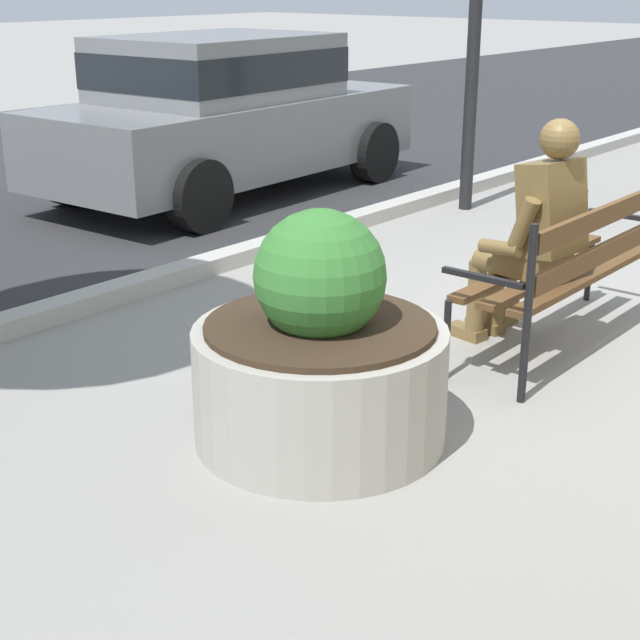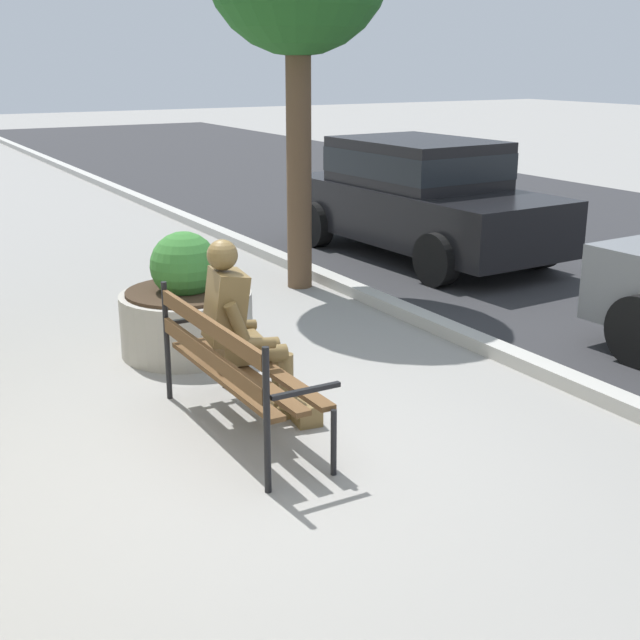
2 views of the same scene
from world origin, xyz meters
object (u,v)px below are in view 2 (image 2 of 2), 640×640
object	(u,v)px
park_bench	(232,363)
parked_car_black	(420,194)
bronze_statue_seated	(246,334)
concrete_planter	(186,310)

from	to	relation	value
park_bench	parked_car_black	size ratio (longest dim) A/B	0.43
bronze_statue_seated	parked_car_black	distance (m)	5.84
parked_car_black	concrete_planter	bearing A→B (deg)	-62.33
park_bench	bronze_statue_seated	size ratio (longest dim) A/B	1.32
parked_car_black	park_bench	bearing A→B (deg)	-48.39
bronze_statue_seated	concrete_planter	bearing A→B (deg)	174.08
concrete_planter	parked_car_black	distance (m)	4.76
park_bench	bronze_statue_seated	distance (m)	0.32
bronze_statue_seated	park_bench	bearing A→B (deg)	-45.80
park_bench	parked_car_black	distance (m)	6.13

